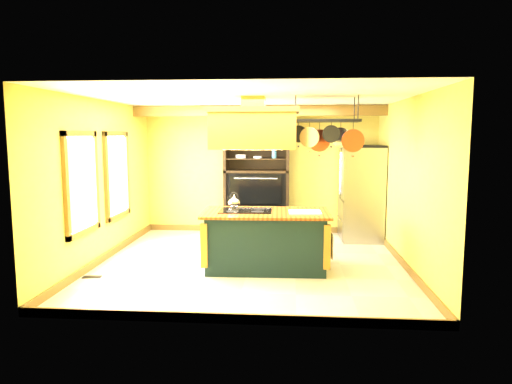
# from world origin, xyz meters

# --- Properties ---
(floor) EXTENTS (5.00, 5.00, 0.00)m
(floor) POSITION_xyz_m (0.00, 0.00, 0.00)
(floor) COLOR beige
(floor) RESTS_ON ground
(ceiling) EXTENTS (5.00, 5.00, 0.00)m
(ceiling) POSITION_xyz_m (0.00, 0.00, 2.70)
(ceiling) COLOR white
(ceiling) RESTS_ON wall_back
(wall_back) EXTENTS (5.00, 0.02, 2.70)m
(wall_back) POSITION_xyz_m (0.00, 2.50, 1.35)
(wall_back) COLOR gold
(wall_back) RESTS_ON floor
(wall_front) EXTENTS (5.00, 0.02, 2.70)m
(wall_front) POSITION_xyz_m (0.00, -2.50, 1.35)
(wall_front) COLOR gold
(wall_front) RESTS_ON floor
(wall_left) EXTENTS (0.02, 5.00, 2.70)m
(wall_left) POSITION_xyz_m (-2.50, 0.00, 1.35)
(wall_left) COLOR gold
(wall_left) RESTS_ON floor
(wall_right) EXTENTS (0.02, 5.00, 2.70)m
(wall_right) POSITION_xyz_m (2.50, 0.00, 1.35)
(wall_right) COLOR gold
(wall_right) RESTS_ON floor
(ceiling_beam) EXTENTS (5.00, 0.15, 0.20)m
(ceiling_beam) POSITION_xyz_m (0.00, 1.70, 2.59)
(ceiling_beam) COLOR brown
(ceiling_beam) RESTS_ON ceiling
(window_near) EXTENTS (0.06, 1.06, 1.56)m
(window_near) POSITION_xyz_m (-2.47, -0.80, 1.40)
(window_near) COLOR brown
(window_near) RESTS_ON wall_left
(window_far) EXTENTS (0.06, 1.06, 1.56)m
(window_far) POSITION_xyz_m (-2.47, 0.60, 1.40)
(window_far) COLOR brown
(window_far) RESTS_ON wall_left
(kitchen_island) EXTENTS (2.00, 1.15, 1.11)m
(kitchen_island) POSITION_xyz_m (0.27, -0.30, 0.47)
(kitchen_island) COLOR #13282C
(kitchen_island) RESTS_ON floor
(range_hood) EXTENTS (1.39, 0.79, 0.80)m
(range_hood) POSITION_xyz_m (0.08, -0.30, 2.24)
(range_hood) COLOR #A56929
(range_hood) RESTS_ON ceiling
(pot_rack) EXTENTS (1.11, 0.51, 0.84)m
(pot_rack) POSITION_xyz_m (1.19, -0.30, 2.21)
(pot_rack) COLOR black
(pot_rack) RESTS_ON ceiling
(refrigerator) EXTENTS (0.81, 0.96, 1.87)m
(refrigerator) POSITION_xyz_m (2.08, 1.90, 0.91)
(refrigerator) COLOR gray
(refrigerator) RESTS_ON floor
(hutch) EXTENTS (1.36, 0.62, 2.41)m
(hutch) POSITION_xyz_m (-0.06, 2.24, 0.92)
(hutch) COLOR black
(hutch) RESTS_ON floor
(floor_register) EXTENTS (0.29, 0.16, 0.01)m
(floor_register) POSITION_xyz_m (-2.30, -0.97, 0.01)
(floor_register) COLOR black
(floor_register) RESTS_ON floor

